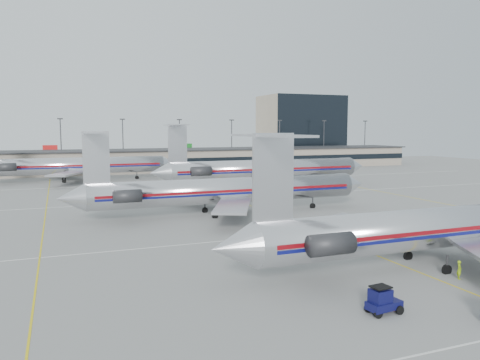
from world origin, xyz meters
name	(u,v)px	position (x,y,z in m)	size (l,w,h in m)	color
ground	(371,253)	(0.00, 0.00, 0.00)	(260.00, 260.00, 0.00)	gray
apron_markings	(318,232)	(0.00, 10.00, 0.01)	(160.00, 0.15, 0.02)	silver
terminal	(161,160)	(0.00, 97.97, 3.16)	(162.00, 17.00, 6.25)	gray
light_mast_row	(152,140)	(0.00, 112.00, 8.58)	(163.60, 0.40, 15.28)	#38383D
distant_building	(300,128)	(62.00, 128.00, 12.50)	(30.00, 20.00, 25.00)	tan
jet_foreground	(445,226)	(3.80, -5.35, 3.43)	(45.22, 26.63, 11.84)	silver
jet_second_row	(223,190)	(-6.54, 24.99, 3.45)	(45.38, 26.72, 11.88)	silver
jet_third_row	(262,169)	(11.19, 51.28, 3.82)	(48.06, 29.56, 13.14)	silver
jet_back_row	(73,166)	(-24.83, 77.30, 3.68)	(46.39, 28.54, 12.69)	silver
tug_left	(382,301)	(-8.67, -12.68, 0.86)	(2.42, 1.39, 1.88)	#0A0B3B
ramp_worker_near	(459,270)	(1.71, -9.08, 0.76)	(0.56, 0.37, 1.53)	#94C012
cone_left	(393,306)	(-7.58, -12.43, 0.30)	(0.44, 0.44, 0.60)	#F56208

